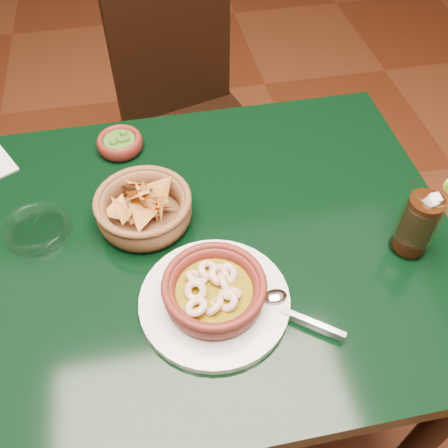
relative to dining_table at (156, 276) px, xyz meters
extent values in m
plane|color=#471C0C|center=(0.00, 0.00, -0.65)|extent=(7.00, 7.00, 0.00)
cube|color=black|center=(0.00, 0.00, 0.08)|extent=(1.20, 0.80, 0.04)
cylinder|color=black|center=(0.54, -0.34, -0.30)|extent=(0.06, 0.06, 0.71)
cylinder|color=black|center=(0.54, 0.34, -0.30)|extent=(0.06, 0.06, 0.71)
cube|color=black|center=(0.19, 0.64, -0.21)|extent=(0.51, 0.51, 0.04)
cylinder|color=black|center=(0.07, 0.42, -0.43)|extent=(0.04, 0.04, 0.44)
cylinder|color=black|center=(0.41, 0.52, -0.43)|extent=(0.04, 0.04, 0.44)
cylinder|color=black|center=(-0.03, 0.76, -0.43)|extent=(0.04, 0.04, 0.44)
cylinder|color=black|center=(0.31, 0.86, -0.43)|extent=(0.04, 0.04, 0.44)
cube|color=black|center=(0.14, 0.82, 0.03)|extent=(0.39, 0.14, 0.43)
cylinder|color=silver|center=(0.10, -0.15, 0.11)|extent=(0.27, 0.27, 0.01)
cylinder|color=#531712|center=(0.10, -0.15, 0.12)|extent=(0.16, 0.16, 0.01)
torus|color=#531712|center=(0.10, -0.15, 0.14)|extent=(0.20, 0.20, 0.04)
torus|color=#531712|center=(0.10, -0.15, 0.16)|extent=(0.18, 0.18, 0.01)
cylinder|color=#645109|center=(0.10, -0.15, 0.14)|extent=(0.14, 0.14, 0.01)
torus|color=beige|center=(0.12, -0.14, 0.15)|extent=(0.03, 0.05, 0.05)
torus|color=beige|center=(0.12, -0.12, 0.15)|extent=(0.05, 0.05, 0.04)
torus|color=beige|center=(0.11, -0.13, 0.15)|extent=(0.06, 0.05, 0.03)
torus|color=beige|center=(0.09, -0.11, 0.15)|extent=(0.05, 0.05, 0.03)
torus|color=beige|center=(0.07, -0.12, 0.15)|extent=(0.05, 0.06, 0.04)
torus|color=beige|center=(0.07, -0.15, 0.15)|extent=(0.05, 0.05, 0.03)
torus|color=beige|center=(0.06, -0.18, 0.15)|extent=(0.05, 0.05, 0.03)
torus|color=beige|center=(0.09, -0.18, 0.15)|extent=(0.04, 0.05, 0.05)
torus|color=beige|center=(0.11, -0.18, 0.15)|extent=(0.04, 0.05, 0.04)
torus|color=beige|center=(0.12, -0.16, 0.15)|extent=(0.04, 0.04, 0.04)
cube|color=silver|center=(0.25, -0.23, 0.12)|extent=(0.10, 0.08, 0.00)
ellipsoid|color=silver|center=(0.20, -0.17, 0.12)|extent=(0.04, 0.03, 0.01)
cylinder|color=brown|center=(0.00, 0.07, 0.10)|extent=(0.16, 0.16, 0.01)
torus|color=brown|center=(0.00, 0.07, 0.13)|extent=(0.22, 0.22, 0.06)
torus|color=brown|center=(0.00, 0.07, 0.16)|extent=(0.19, 0.19, 0.01)
cone|color=#C4782E|center=(0.00, 0.08, 0.17)|extent=(0.09, 0.09, 0.04)
cone|color=#C4782E|center=(0.00, 0.07, 0.17)|extent=(0.05, 0.08, 0.08)
cone|color=#C4782E|center=(0.04, 0.09, 0.16)|extent=(0.08, 0.06, 0.08)
cone|color=#C4782E|center=(0.00, 0.08, 0.17)|extent=(0.06, 0.10, 0.08)
cone|color=#C4782E|center=(0.02, 0.07, 0.14)|extent=(0.03, 0.07, 0.07)
cone|color=#C4782E|center=(-0.04, 0.04, 0.17)|extent=(0.06, 0.10, 0.08)
cone|color=#C4782E|center=(-0.05, 0.07, 0.14)|extent=(0.09, 0.08, 0.04)
cone|color=#C4782E|center=(0.03, 0.07, 0.13)|extent=(0.09, 0.06, 0.07)
cone|color=#C4782E|center=(0.03, 0.06, 0.15)|extent=(0.03, 0.08, 0.08)
cone|color=#C4782E|center=(0.00, 0.11, 0.16)|extent=(0.08, 0.09, 0.06)
cone|color=#C4782E|center=(-0.01, 0.12, 0.16)|extent=(0.08, 0.06, 0.06)
cone|color=#C4782E|center=(0.00, 0.11, 0.14)|extent=(0.05, 0.08, 0.07)
cone|color=#C4782E|center=(-0.01, 0.08, 0.14)|extent=(0.09, 0.08, 0.05)
cone|color=#C4782E|center=(-0.01, 0.08, 0.17)|extent=(0.10, 0.03, 0.09)
cone|color=#C4782E|center=(0.01, 0.09, 0.13)|extent=(0.09, 0.09, 0.04)
cone|color=#C4782E|center=(-0.01, 0.06, 0.14)|extent=(0.08, 0.07, 0.05)
cone|color=#C4782E|center=(0.03, 0.07, 0.14)|extent=(0.09, 0.08, 0.05)
cone|color=#C4782E|center=(-0.01, 0.05, 0.14)|extent=(0.10, 0.09, 0.05)
cylinder|color=#531712|center=(-0.04, 0.30, 0.10)|extent=(0.09, 0.09, 0.01)
torus|color=#531712|center=(-0.04, 0.30, 0.12)|extent=(0.12, 0.12, 0.04)
cylinder|color=#214511|center=(-0.04, 0.30, 0.12)|extent=(0.07, 0.07, 0.01)
sphere|color=#214511|center=(-0.03, 0.31, 0.13)|extent=(0.02, 0.02, 0.02)
sphere|color=#214511|center=(-0.04, 0.29, 0.13)|extent=(0.02, 0.02, 0.02)
sphere|color=#214511|center=(-0.02, 0.29, 0.13)|extent=(0.02, 0.02, 0.02)
sphere|color=#214511|center=(-0.03, 0.29, 0.13)|extent=(0.02, 0.02, 0.02)
sphere|color=#214511|center=(-0.05, 0.28, 0.13)|extent=(0.02, 0.02, 0.02)
cylinder|color=white|center=(0.49, -0.09, 0.10)|extent=(0.07, 0.07, 0.01)
torus|color=white|center=(0.49, -0.09, 0.18)|extent=(0.16, 0.16, 0.09)
cylinder|color=black|center=(0.49, -0.09, 0.17)|extent=(0.06, 0.06, 0.13)
cube|color=silver|center=(0.47, -0.09, 0.21)|extent=(0.03, 0.03, 0.03)
cube|color=silver|center=(0.50, -0.09, 0.23)|extent=(0.02, 0.02, 0.02)
cube|color=silver|center=(0.49, -0.10, 0.21)|extent=(0.03, 0.03, 0.02)
cube|color=silver|center=(0.49, -0.10, 0.23)|extent=(0.03, 0.03, 0.03)
torus|color=white|center=(0.49, -0.09, 0.26)|extent=(0.08, 0.08, 0.00)
cylinder|color=white|center=(-0.21, 0.07, 0.10)|extent=(0.12, 0.12, 0.01)
torus|color=white|center=(-0.21, 0.07, 0.12)|extent=(0.14, 0.14, 0.03)
camera|label=1|loc=(0.03, -0.60, 0.86)|focal=40.00mm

